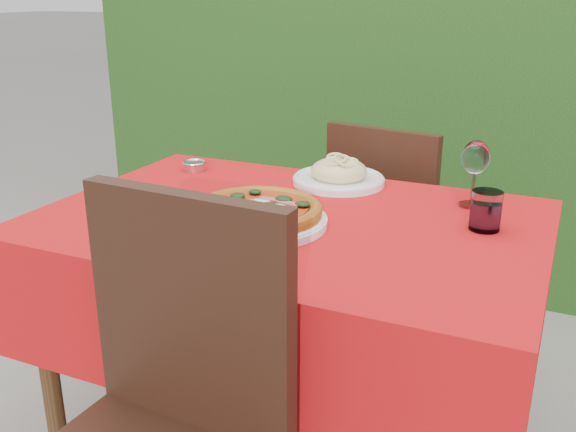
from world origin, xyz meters
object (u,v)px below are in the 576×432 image
at_px(wine_glass, 476,160).
at_px(fork, 158,210).
at_px(water_glass, 486,213).
at_px(chair_near, 160,421).
at_px(pizza_plate, 257,214).
at_px(chair_far, 390,229).
at_px(steel_ramekin, 195,166).
at_px(pasta_plate, 339,175).

xyz_separation_m(wine_glass, fork, (-0.74, -0.38, -0.12)).
bearing_deg(wine_glass, water_glass, -71.04).
distance_m(chair_near, pizza_plate, 0.57).
height_order(chair_near, water_glass, chair_near).
relative_size(chair_far, fork, 4.75).
height_order(chair_near, chair_far, chair_near).
xyz_separation_m(chair_near, pizza_plate, (-0.06, 0.52, 0.23)).
bearing_deg(fork, chair_far, 35.98).
distance_m(pizza_plate, steel_ramekin, 0.55).
bearing_deg(fork, water_glass, -10.46).
xyz_separation_m(chair_far, pizza_plate, (-0.14, -0.75, 0.28)).
bearing_deg(wine_glass, chair_near, -113.93).
distance_m(pizza_plate, water_glass, 0.55).
distance_m(pasta_plate, steel_ramekin, 0.47).
bearing_deg(pasta_plate, fork, -128.85).
relative_size(chair_far, water_glass, 9.03).
height_order(pizza_plate, wine_glass, wine_glass).
relative_size(pizza_plate, fork, 2.18).
distance_m(chair_far, pizza_plate, 0.81).
bearing_deg(pasta_plate, chair_near, -89.91).
height_order(pizza_plate, fork, pizza_plate).
distance_m(pasta_plate, wine_glass, 0.41).
height_order(pizza_plate, steel_ramekin, pizza_plate).
relative_size(chair_near, pasta_plate, 3.52).
bearing_deg(chair_near, water_glass, 60.68).
xyz_separation_m(chair_near, wine_glass, (0.39, 0.88, 0.33)).
bearing_deg(pizza_plate, wine_glass, 38.90).
bearing_deg(pizza_plate, fork, -177.45).
distance_m(water_glass, steel_ramekin, 0.94).
relative_size(fork, steel_ramekin, 2.63).
xyz_separation_m(pizza_plate, wine_glass, (0.45, 0.37, 0.10)).
bearing_deg(pasta_plate, pizza_plate, -98.26).
bearing_deg(fork, chair_near, -80.90).
height_order(wine_glass, steel_ramekin, wine_glass).
relative_size(chair_far, pasta_plate, 3.21).
distance_m(pasta_plate, water_glass, 0.50).
bearing_deg(steel_ramekin, wine_glass, 0.10).
height_order(wine_glass, fork, wine_glass).
bearing_deg(chair_far, steel_ramekin, 45.56).
xyz_separation_m(pasta_plate, steel_ramekin, (-0.47, -0.05, -0.01)).
xyz_separation_m(pizza_plate, pasta_plate, (0.06, 0.41, -0.00)).
bearing_deg(water_glass, wine_glass, 108.96).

